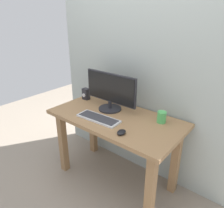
# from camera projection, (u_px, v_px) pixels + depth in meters

# --- Properties ---
(ground_plane) EXTENTS (6.00, 6.00, 0.00)m
(ground_plane) POSITION_uv_depth(u_px,v_px,m) (115.00, 178.00, 2.38)
(ground_plane) COLOR gray
(wall_back) EXTENTS (2.10, 0.04, 3.00)m
(wall_back) POSITION_uv_depth(u_px,v_px,m) (141.00, 34.00, 2.06)
(wall_back) COLOR #9EA8A3
(wall_back) RESTS_ON ground_plane
(desk) EXTENTS (1.30, 0.67, 0.77)m
(desk) POSITION_uv_depth(u_px,v_px,m) (116.00, 129.00, 2.14)
(desk) COLOR #936D47
(desk) RESTS_ON ground_plane
(monitor) EXTENTS (0.61, 0.24, 0.38)m
(monitor) POSITION_uv_depth(u_px,v_px,m) (110.00, 91.00, 2.17)
(monitor) COLOR #232328
(monitor) RESTS_ON desk
(keyboard_primary) EXTENTS (0.44, 0.17, 0.02)m
(keyboard_primary) POSITION_uv_depth(u_px,v_px,m) (98.00, 118.00, 2.03)
(keyboard_primary) COLOR silver
(keyboard_primary) RESTS_ON desk
(mouse) EXTENTS (0.08, 0.10, 0.03)m
(mouse) POSITION_uv_depth(u_px,v_px,m) (121.00, 132.00, 1.78)
(mouse) COLOR black
(mouse) RESTS_ON desk
(audio_controller) EXTENTS (0.08, 0.07, 0.13)m
(audio_controller) POSITION_uv_depth(u_px,v_px,m) (86.00, 94.00, 2.48)
(audio_controller) COLOR #232328
(audio_controller) RESTS_ON desk
(coffee_mug) EXTENTS (0.08, 0.08, 0.11)m
(coffee_mug) POSITION_uv_depth(u_px,v_px,m) (162.00, 117.00, 1.95)
(coffee_mug) COLOR #4CB259
(coffee_mug) RESTS_ON desk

